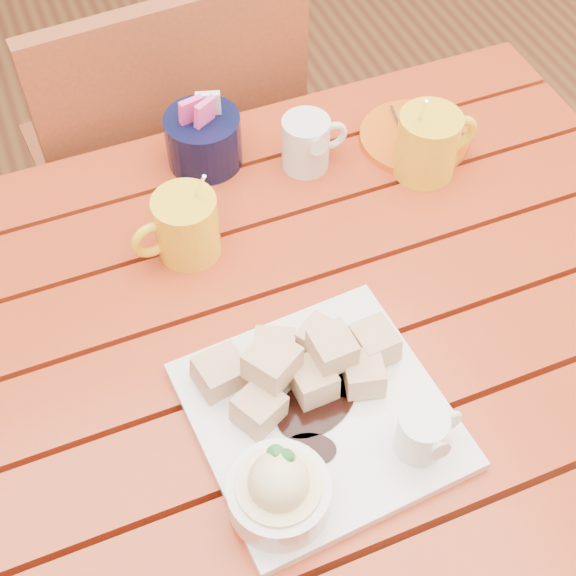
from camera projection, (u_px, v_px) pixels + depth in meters
name	position (u px, v px, depth m)	size (l,w,h in m)	color
ground	(267.00, 554.00, 1.56)	(5.00, 5.00, 0.00)	#5A2C19
table	(257.00, 384.00, 1.05)	(1.20, 0.79, 0.75)	maroon
dessert_plate	(311.00, 423.00, 0.86)	(0.29, 0.29, 0.11)	white
coffee_mug_left	(185.00, 226.00, 1.01)	(0.12, 0.08, 0.14)	yellow
coffee_mug_right	(429.00, 143.00, 1.10)	(0.12, 0.09, 0.15)	yellow
cream_pitcher	(307.00, 142.00, 1.12)	(0.10, 0.08, 0.08)	white
sugar_caddy	(204.00, 139.00, 1.12)	(0.11, 0.11, 0.12)	black
orange_saucer	(415.00, 137.00, 1.18)	(0.16, 0.16, 0.02)	#DA5C13
chair_far	(169.00, 167.00, 1.48)	(0.47, 0.47, 0.92)	brown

